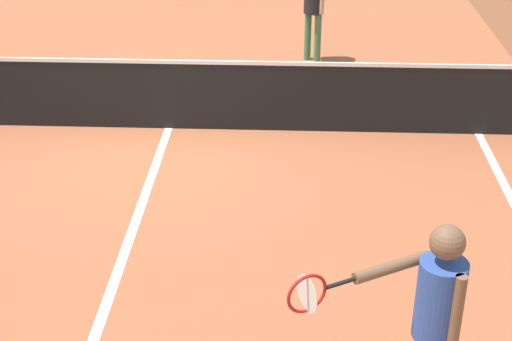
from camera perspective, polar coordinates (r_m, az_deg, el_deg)
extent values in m
plane|color=brown|center=(10.37, -6.48, 3.14)|extent=(60.00, 60.00, 0.00)
cube|color=#9E5433|center=(10.37, -6.48, 3.14)|extent=(10.62, 24.40, 0.00)
cube|color=white|center=(7.62, -10.00, -6.80)|extent=(0.10, 6.40, 0.01)
cube|color=black|center=(10.20, -6.62, 5.47)|extent=(10.61, 0.02, 0.91)
cube|color=white|center=(10.03, -6.76, 8.01)|extent=(10.61, 0.03, 0.05)
cylinder|color=#2D4C99|center=(5.30, 13.46, -9.32)|extent=(0.32, 0.32, 0.59)
sphere|color=brown|center=(5.04, 14.01, -5.19)|extent=(0.23, 0.23, 0.23)
cylinder|color=brown|center=(5.19, 14.65, -10.20)|extent=(0.08, 0.08, 0.57)
cylinder|color=brown|center=(5.11, 10.04, -7.07)|extent=(0.54, 0.35, 0.08)
cylinder|color=black|center=(4.91, 6.25, -8.31)|extent=(0.21, 0.13, 0.03)
torus|color=red|center=(4.81, 3.80, -9.10)|extent=(0.26, 0.16, 0.28)
cylinder|color=silver|center=(4.81, 3.80, -9.10)|extent=(0.13, 0.22, 0.25)
cylinder|color=#3F7247|center=(12.65, 4.59, 9.72)|extent=(0.11, 0.11, 0.81)
cylinder|color=#3F7247|center=(12.79, 3.86, 9.95)|extent=(0.11, 0.11, 0.81)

